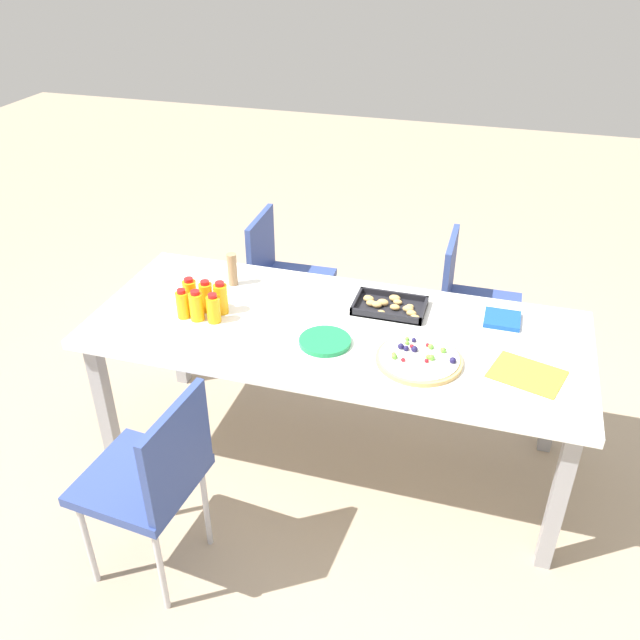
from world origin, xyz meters
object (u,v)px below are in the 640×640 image
paper_folder (527,374)px  juice_bottle_3 (190,294)px  plate_stack (325,341)px  chair_far_right (469,299)px  juice_bottle_5 (221,298)px  juice_bottle_4 (206,297)px  napkin_stack (502,319)px  cardboard_tube (232,269)px  chair_far_left (282,274)px  juice_bottle_2 (214,309)px  juice_bottle_1 (196,306)px  fruit_pizza (419,359)px  snack_tray (390,306)px  party_table (336,339)px  chair_near_left (154,474)px  juice_bottle_0 (183,304)px

paper_folder → juice_bottle_3: bearing=176.3°
juice_bottle_3 → plate_stack: (0.64, -0.10, -0.06)m
chair_far_right → juice_bottle_5: (-1.00, -0.84, 0.30)m
juice_bottle_4 → napkin_stack: (1.24, 0.27, -0.06)m
napkin_stack → cardboard_tube: cardboard_tube is taller
chair_far_left → napkin_stack: 1.35m
juice_bottle_4 → juice_bottle_5: (0.07, 0.00, 0.00)m
juice_bottle_2 → paper_folder: (1.29, -0.02, -0.06)m
juice_bottle_1 → juice_bottle_4: bearing=84.3°
fruit_pizza → snack_tray: bearing=117.8°
fruit_pizza → napkin_stack: fruit_pizza is taller
cardboard_tube → juice_bottle_2: bearing=-81.0°
juice_bottle_1 → napkin_stack: juice_bottle_1 is taller
party_table → chair_near_left: (-0.46, -0.79, -0.17)m
juice_bottle_1 → plate_stack: (0.57, -0.02, -0.05)m
plate_stack → paper_folder: (0.79, 0.01, -0.01)m
party_table → snack_tray: bearing=47.5°
juice_bottle_0 → paper_folder: (1.43, -0.01, -0.06)m
chair_far_left → plate_stack: chair_far_left is taller
juice_bottle_1 → plate_stack: 0.58m
chair_far_right → chair_far_left: bearing=-89.8°
juice_bottle_4 → napkin_stack: juice_bottle_4 is taller
chair_far_left → cardboard_tube: cardboard_tube is taller
juice_bottle_2 → juice_bottle_3: size_ratio=0.91×
party_table → chair_far_left: bearing=123.4°
chair_far_left → juice_bottle_4: bearing=-4.7°
fruit_pizza → paper_folder: size_ratio=1.29×
juice_bottle_4 → juice_bottle_3: bearing=179.6°
juice_bottle_5 → plate_stack: juice_bottle_5 is taller
cardboard_tube → chair_far_left: bearing=87.3°
chair_far_left → juice_bottle_1: size_ratio=5.98×
party_table → juice_bottle_1: size_ratio=15.01×
fruit_pizza → juice_bottle_0: bearing=177.6°
chair_near_left → snack_tray: size_ratio=2.67×
juice_bottle_2 → napkin_stack: bearing=16.5°
juice_bottle_3 → napkin_stack: (1.32, 0.27, -0.06)m
chair_near_left → juice_bottle_1: bearing=15.4°
chair_near_left → chair_far_right: bearing=-25.7°
chair_far_right → juice_bottle_3: juice_bottle_3 is taller
juice_bottle_5 → paper_folder: (1.29, -0.10, -0.07)m
chair_far_left → fruit_pizza: size_ratio=2.47×
juice_bottle_3 → juice_bottle_4: (0.08, -0.00, -0.00)m
juice_bottle_3 → cardboard_tube: 0.27m
chair_near_left → juice_bottle_5: (-0.05, 0.76, 0.30)m
snack_tray → cardboard_tube: cardboard_tube is taller
juice_bottle_2 → snack_tray: juice_bottle_2 is taller
juice_bottle_5 → napkin_stack: (1.17, 0.27, -0.06)m
paper_folder → juice_bottle_4: bearing=176.1°
party_table → chair_far_right: size_ratio=2.51×
juice_bottle_2 → napkin_stack: (1.17, 0.35, -0.05)m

